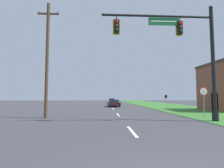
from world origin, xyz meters
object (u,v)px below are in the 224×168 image
Objects in this scene: car_ahead at (114,103)px; stop_sign at (204,95)px; far_car at (112,100)px; utility_pole_near at (47,58)px; signal_mast at (187,50)px; route_sign_post at (166,98)px.

car_ahead is 17.65m from stop_sign.
car_ahead and far_car have the same top height.
utility_pole_near is at bearing -112.10° from car_ahead.
signal_mast is 4.10× the size of route_sign_post.
car_ahead is at bearing 102.58° from signal_mast.
car_ahead is (-4.14, 18.55, -4.43)m from signal_mast.
signal_mast is 1.87× the size of car_ahead.
route_sign_post is at bearing 77.92° from signal_mast.
far_car is at bearing 79.08° from utility_pole_near.
car_ahead is 21.67m from far_car.
signal_mast is 10.93m from utility_pole_near.
signal_mast is 11.53m from route_sign_post.
signal_mast is 40.59m from far_car.
signal_mast is 4.52m from stop_sign.
car_ahead is 0.46× the size of utility_pole_near.
route_sign_post is at bearing -79.12° from far_car.
far_car is (-3.36, 40.21, -4.43)m from signal_mast.
signal_mast is at bearing -137.15° from stop_sign.
utility_pole_near is at bearing -147.73° from route_sign_post.
stop_sign is (5.73, -38.01, 1.26)m from far_car.
route_sign_post is (2.30, 10.75, -3.51)m from signal_mast.
signal_mast is 0.87× the size of utility_pole_near.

